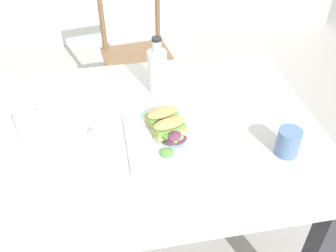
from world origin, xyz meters
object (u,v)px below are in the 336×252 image
object	(u,v)px
chair_wooden_far	(137,55)
bottle_cold_brew	(157,72)
plate_lunch	(170,137)
dining_table	(148,155)
fork_on_napkin	(90,142)
sandwich_half_back	(163,116)
mason_jar_iced_tea	(31,127)
sandwich_half_front	(169,127)
cup_extra_side	(288,142)

from	to	relation	value
chair_wooden_far	bottle_cold_brew	world-z (taller)	bottle_cold_brew
plate_lunch	bottle_cold_brew	xyz separation A→B (m)	(0.01, 0.29, 0.07)
dining_table	fork_on_napkin	distance (m)	0.24
sandwich_half_back	bottle_cold_brew	world-z (taller)	bottle_cold_brew
sandwich_half_back	fork_on_napkin	distance (m)	0.26
plate_lunch	mason_jar_iced_tea	bearing A→B (deg)	169.94
dining_table	chair_wooden_far	world-z (taller)	chair_wooden_far
sandwich_half_front	sandwich_half_back	world-z (taller)	same
chair_wooden_far	bottle_cold_brew	distance (m)	0.89
sandwich_half_front	cup_extra_side	bearing A→B (deg)	-23.29
sandwich_half_back	mason_jar_iced_tea	world-z (taller)	mason_jar_iced_tea
bottle_cold_brew	mason_jar_iced_tea	xyz separation A→B (m)	(-0.45, -0.21, -0.03)
dining_table	sandwich_half_front	distance (m)	0.19
sandwich_half_back	mason_jar_iced_tea	distance (m)	0.44
plate_lunch	sandwich_half_back	bearing A→B (deg)	99.16
dining_table	sandwich_half_front	xyz separation A→B (m)	(0.07, -0.05, 0.17)
sandwich_half_back	fork_on_napkin	xyz separation A→B (m)	(-0.25, -0.05, -0.03)
mason_jar_iced_tea	bottle_cold_brew	bearing A→B (deg)	25.24
plate_lunch	sandwich_half_front	world-z (taller)	sandwich_half_front
dining_table	bottle_cold_brew	distance (m)	0.32
mason_jar_iced_tea	cup_extra_side	bearing A→B (deg)	-15.14
plate_lunch	sandwich_half_front	bearing A→B (deg)	90.54
sandwich_half_back	cup_extra_side	size ratio (longest dim) A/B	1.36
chair_wooden_far	mason_jar_iced_tea	distance (m)	1.17
sandwich_half_front	fork_on_napkin	xyz separation A→B (m)	(-0.26, 0.01, -0.03)
chair_wooden_far	plate_lunch	size ratio (longest dim) A/B	2.96
plate_lunch	mason_jar_iced_tea	size ratio (longest dim) A/B	2.54
plate_lunch	sandwich_half_front	size ratio (longest dim) A/B	2.35
sandwich_half_front	fork_on_napkin	world-z (taller)	sandwich_half_front
dining_table	chair_wooden_far	xyz separation A→B (m)	(0.08, 1.04, -0.17)
chair_wooden_far	plate_lunch	distance (m)	1.14
plate_lunch	fork_on_napkin	distance (m)	0.26
plate_lunch	bottle_cold_brew	distance (m)	0.30
chair_wooden_far	dining_table	bearing A→B (deg)	-94.37
dining_table	plate_lunch	distance (m)	0.16
chair_wooden_far	bottle_cold_brew	bearing A→B (deg)	-90.15
plate_lunch	cup_extra_side	size ratio (longest dim) A/B	3.19
sandwich_half_back	mason_jar_iced_tea	xyz separation A→B (m)	(-0.44, 0.00, 0.01)
plate_lunch	chair_wooden_far	bearing A→B (deg)	89.60
sandwich_half_back	mason_jar_iced_tea	size ratio (longest dim) A/B	1.08
cup_extra_side	plate_lunch	bearing A→B (deg)	158.73
mason_jar_iced_tea	dining_table	bearing A→B (deg)	-2.81
mason_jar_iced_tea	cup_extra_side	xyz separation A→B (m)	(0.80, -0.22, -0.01)
sandwich_half_front	bottle_cold_brew	xyz separation A→B (m)	(0.01, 0.28, 0.04)
cup_extra_side	chair_wooden_far	bearing A→B (deg)	105.53
cup_extra_side	fork_on_napkin	bearing A→B (deg)	165.33
chair_wooden_far	mason_jar_iced_tea	xyz separation A→B (m)	(-0.46, -1.02, 0.34)
sandwich_half_back	bottle_cold_brew	xyz separation A→B (m)	(0.02, 0.22, 0.04)
sandwich_half_back	mason_jar_iced_tea	bearing A→B (deg)	179.53
chair_wooden_far	sandwich_half_front	world-z (taller)	chair_wooden_far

